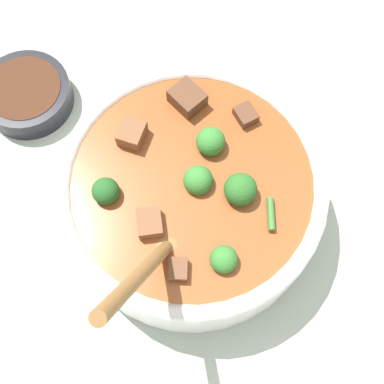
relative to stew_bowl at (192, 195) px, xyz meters
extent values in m
plane|color=#ADBCAD|center=(0.00, 0.00, -0.05)|extent=(4.00, 4.00, 0.00)
cylinder|color=white|center=(0.00, 0.00, -0.01)|extent=(0.27, 0.27, 0.08)
torus|color=white|center=(0.00, 0.00, 0.03)|extent=(0.27, 0.27, 0.02)
cylinder|color=brown|center=(0.00, 0.00, 0.00)|extent=(0.25, 0.25, 0.06)
sphere|color=#2D6B28|center=(0.05, 0.00, 0.05)|extent=(0.03, 0.03, 0.03)
cylinder|color=#6B9956|center=(0.05, 0.00, 0.02)|extent=(0.01, 0.01, 0.01)
sphere|color=#387F33|center=(0.01, 0.00, 0.04)|extent=(0.03, 0.03, 0.03)
cylinder|color=#6B9956|center=(0.01, 0.00, 0.02)|extent=(0.01, 0.01, 0.01)
sphere|color=#387F33|center=(0.01, 0.04, 0.04)|extent=(0.03, 0.03, 0.03)
cylinder|color=#6B9956|center=(0.01, 0.04, 0.02)|extent=(0.01, 0.01, 0.01)
sphere|color=#387F33|center=(0.04, -0.07, 0.04)|extent=(0.03, 0.03, 0.03)
cylinder|color=#6B9956|center=(0.04, -0.07, 0.02)|extent=(0.01, 0.01, 0.01)
sphere|color=#235B23|center=(-0.08, -0.02, 0.04)|extent=(0.03, 0.03, 0.03)
cylinder|color=#6B9956|center=(-0.08, -0.02, 0.02)|extent=(0.01, 0.01, 0.01)
cube|color=brown|center=(0.00, -0.09, 0.04)|extent=(0.02, 0.02, 0.02)
cube|color=brown|center=(-0.03, -0.05, 0.04)|extent=(0.03, 0.03, 0.02)
cube|color=brown|center=(0.04, 0.08, 0.04)|extent=(0.03, 0.03, 0.02)
cube|color=brown|center=(-0.02, 0.09, 0.04)|extent=(0.04, 0.04, 0.02)
cube|color=brown|center=(-0.07, 0.04, 0.04)|extent=(0.03, 0.03, 0.02)
cylinder|color=#3D7533|center=(0.08, -0.02, 0.04)|extent=(0.01, 0.03, 0.01)
ellipsoid|color=olive|center=(-0.01, -0.07, 0.03)|extent=(0.04, 0.03, 0.01)
cylinder|color=olive|center=(-0.02, -0.11, 0.11)|extent=(0.03, 0.11, 0.18)
cylinder|color=black|center=(-0.22, 0.11, -0.04)|extent=(0.11, 0.11, 0.03)
cylinder|color=#472819|center=(-0.22, 0.11, -0.03)|extent=(0.09, 0.09, 0.01)
camera|label=1|loc=(0.03, -0.20, 0.52)|focal=50.00mm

